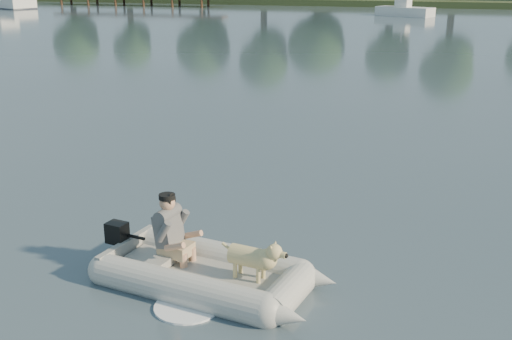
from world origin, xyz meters
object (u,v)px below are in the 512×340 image
(man, at_px, (169,227))
(dog, at_px, (249,260))
(dock, at_px, (138,0))
(motorboat, at_px, (405,5))
(dinghy, at_px, (208,249))

(man, relative_size, dog, 1.16)
(man, bearing_deg, dock, 126.74)
(dock, xyz_separation_m, motorboat, (26.05, -6.30, 0.36))
(man, height_order, motorboat, motorboat)
(dog, distance_m, motorboat, 46.14)
(dock, bearing_deg, man, -63.61)
(dinghy, xyz_separation_m, man, (-0.58, 0.15, 0.17))
(man, distance_m, dog, 1.18)
(dock, height_order, motorboat, motorboat)
(dock, xyz_separation_m, dog, (27.05, -52.43, -0.08))
(dinghy, height_order, motorboat, motorboat)
(man, bearing_deg, dinghy, -4.24)
(dinghy, height_order, dog, dinghy)
(dinghy, relative_size, dog, 5.13)
(dog, relative_size, motorboat, 0.17)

